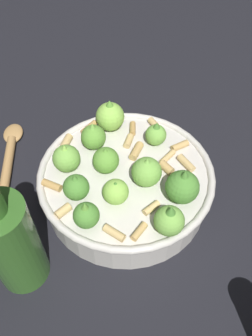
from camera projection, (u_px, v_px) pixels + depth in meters
name	position (u px, v px, depth m)	size (l,w,h in m)	color
ground_plane	(126.00, 195.00, 0.55)	(2.40, 2.40, 0.00)	black
cooking_pan	(125.00, 179.00, 0.52)	(0.27, 0.27, 0.12)	beige
olive_oil_bottle	(10.00, 242.00, 0.40)	(0.07, 0.07, 0.20)	#336023
wooden_spoon	(8.00, 163.00, 0.59)	(0.16, 0.20, 0.02)	#B2844C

